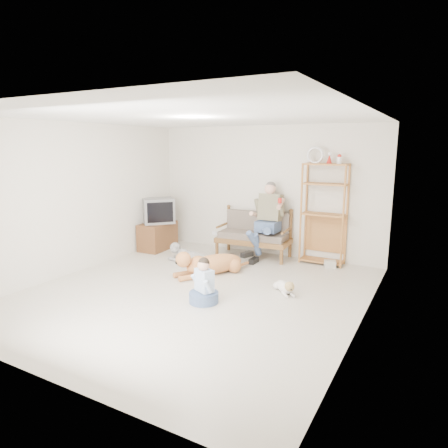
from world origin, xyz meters
The scene contains 17 objects.
floor centered at (0.00, 0.00, 0.00)m, with size 5.50×5.50×0.00m, color silver.
ceiling centered at (0.00, 0.00, 2.70)m, with size 5.50×5.50×0.00m, color white.
wall_back centered at (0.00, 2.75, 1.35)m, with size 5.00×5.00×0.00m, color beige.
wall_front centered at (0.00, -2.75, 1.35)m, with size 5.00×5.00×0.00m, color beige.
wall_left centered at (-2.50, 0.00, 1.35)m, with size 5.50×5.50×0.00m, color beige.
wall_right centered at (2.50, 0.00, 1.35)m, with size 5.50×5.50×0.00m, color beige.
loveseat centered at (-0.07, 2.40, 0.49)m, with size 1.55×0.80×0.95m.
man centered at (0.21, 2.20, 0.72)m, with size 0.60×0.86×1.39m.
etagere centered at (1.31, 2.55, 1.00)m, with size 0.87×0.38×2.27m.
book_stack centered at (1.53, 2.34, 0.07)m, with size 0.21×0.16×0.14m, color silver.
tv_stand centered at (-2.23, 1.87, 0.30)m, with size 0.54×0.92×0.60m.
crt_tv centered at (-2.20, 1.89, 0.87)m, with size 0.83×0.84×0.55m.
wall_outlet centered at (-1.25, 2.73, 0.30)m, with size 0.12×0.02×0.08m, color white.
golden_retriever centered at (-0.29, 0.86, 0.20)m, with size 0.95×1.45×0.49m.
shaggy_dog centered at (-0.99, 1.28, 0.15)m, with size 1.24×0.41×0.37m.
terrier centered at (1.26, 0.65, 0.10)m, with size 0.48×0.51×0.24m.
child centered at (0.33, -0.28, 0.25)m, with size 0.44×0.44×0.69m.
Camera 1 is at (3.29, -5.04, 2.29)m, focal length 32.00 mm.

